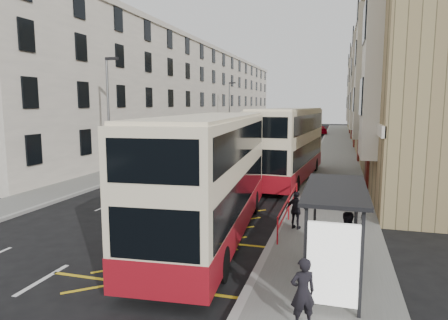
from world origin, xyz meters
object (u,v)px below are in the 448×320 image
(double_decker_rear, at_px, (289,144))
(bus_shelter, at_px, (340,217))
(car_silver, at_px, (252,133))
(car_dark, at_px, (283,127))
(pedestrian_mid, at_px, (349,240))
(pedestrian_far, at_px, (296,210))
(white_van, at_px, (239,136))
(car_red, at_px, (318,130))
(street_lamp_near, at_px, (109,112))
(pedestrian_near, at_px, (303,292))
(street_lamp_far, at_px, (230,108))
(double_decker_front, at_px, (211,176))

(double_decker_rear, bearing_deg, bus_shelter, -73.57)
(double_decker_rear, distance_m, car_silver, 37.11)
(car_dark, bearing_deg, pedestrian_mid, -64.94)
(pedestrian_far, relative_size, car_silver, 0.37)
(white_van, height_order, car_silver, white_van)
(pedestrian_far, xyz_separation_m, car_dark, (-9.67, 66.26, -0.27))
(car_silver, distance_m, car_red, 13.13)
(street_lamp_near, height_order, pedestrian_near, street_lamp_near)
(bus_shelter, bearing_deg, pedestrian_mid, 78.48)
(double_decker_rear, relative_size, pedestrian_near, 7.73)
(street_lamp_far, relative_size, pedestrian_far, 5.26)
(double_decker_front, distance_m, double_decker_rear, 12.66)
(street_lamp_far, relative_size, car_silver, 1.96)
(street_lamp_far, height_order, pedestrian_far, street_lamp_far)
(double_decker_front, distance_m, pedestrian_near, 7.05)
(white_van, bearing_deg, street_lamp_near, -76.98)
(double_decker_front, distance_m, car_dark, 68.15)
(street_lamp_far, xyz_separation_m, car_silver, (1.15, 9.21, -3.94))
(bus_shelter, height_order, car_silver, bus_shelter)
(car_dark, bearing_deg, double_decker_front, -68.86)
(pedestrian_far, distance_m, car_silver, 48.17)
(bus_shelter, distance_m, street_lamp_far, 44.94)
(double_decker_front, bearing_deg, double_decker_rear, 78.85)
(bus_shelter, bearing_deg, car_silver, 104.71)
(pedestrian_near, xyz_separation_m, car_dark, (-10.56, 73.43, -0.31))
(street_lamp_far, height_order, car_red, street_lamp_far)
(street_lamp_far, bearing_deg, street_lamp_near, -90.00)
(street_lamp_far, bearing_deg, car_silver, 82.88)
(street_lamp_near, distance_m, car_silver, 39.42)
(street_lamp_near, bearing_deg, car_red, 77.03)
(pedestrian_mid, relative_size, car_red, 0.33)
(bus_shelter, height_order, pedestrian_mid, bus_shelter)
(double_decker_front, relative_size, car_dark, 3.07)
(street_lamp_near, xyz_separation_m, pedestrian_far, (13.05, -7.46, -3.73))
(street_lamp_near, height_order, car_silver, street_lamp_near)
(pedestrian_far, bearing_deg, double_decker_rear, -63.00)
(white_van, bearing_deg, car_silver, 105.15)
(car_dark, bearing_deg, white_van, -78.95)
(pedestrian_mid, relative_size, car_silver, 0.43)
(bus_shelter, relative_size, pedestrian_near, 2.65)
(bus_shelter, xyz_separation_m, white_van, (-13.54, 43.31, -1.39))
(double_decker_rear, height_order, car_dark, double_decker_rear)
(pedestrian_far, bearing_deg, car_silver, -57.44)
(pedestrian_near, height_order, pedestrian_mid, pedestrian_mid)
(street_lamp_far, relative_size, pedestrian_mid, 4.56)
(pedestrian_far, bearing_deg, pedestrian_mid, 137.16)
(car_red, bearing_deg, pedestrian_mid, 76.17)
(pedestrian_mid, height_order, white_van, pedestrian_mid)
(car_red, bearing_deg, car_dark, -72.69)
(double_decker_front, bearing_deg, pedestrian_near, -59.39)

